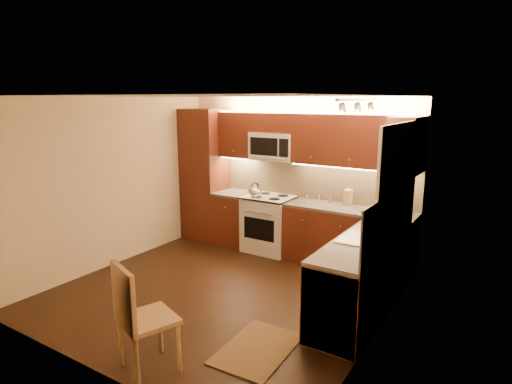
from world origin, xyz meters
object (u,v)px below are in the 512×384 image
Objects in this scene: microwave at (274,146)px; kettle at (255,190)px; stove at (269,224)px; soap_bottle at (386,227)px; sink at (369,230)px; dining_chair at (148,317)px; knife_block at (348,197)px; toaster_oven at (391,206)px.

microwave reaches higher than kettle.
stove is 1.21× the size of microwave.
kettle is 2.41m from soap_bottle.
sink is 0.81× the size of dining_chair.
soap_bottle is at bearing -26.11° from microwave.
kettle is at bearing 126.08° from dining_chair.
microwave is at bearing 179.64° from knife_block.
toaster_oven is (2.09, 0.26, -0.03)m from kettle.
kettle is at bearing 156.70° from sink.
stove is 5.49× the size of soap_bottle.
sink is 2.63m from dining_chair.
soap_bottle is at bearing -55.76° from knife_block.
kettle is at bearing 176.22° from soap_bottle.
stove is at bearing 150.64° from sink.
knife_block is (1.25, 0.08, -0.70)m from microwave.
microwave reaches higher than sink.
stove is 2.35m from sink.
knife_block is (1.40, 0.41, -0.03)m from kettle.
sink is 0.25m from soap_bottle.
toaster_oven is at bearing -16.49° from knife_block.
stove is at bearing -174.24° from knife_block.
toaster_oven reaches higher than dining_chair.
sink is 2.39× the size of toaster_oven.
microwave is 0.72× the size of dining_chair.
dining_chair is (-0.54, -3.59, -0.49)m from knife_block.
knife_block is 0.22× the size of dining_chair.
dining_chair reaches higher than sink.
stove is at bearing -90.00° from microwave.
sink is 5.13× the size of soap_bottle.
knife_block is 3.67m from dining_chair.
microwave reaches higher than knife_block.
dining_chair is (0.86, -3.18, -0.52)m from kettle.
stove is 0.87× the size of dining_chair.
microwave is 2.06m from toaster_oven.
microwave reaches higher than soap_bottle.
microwave is at bearing 90.00° from stove.
kettle is (-0.16, -0.20, 0.58)m from stove.
sink is at bearing 81.00° from dining_chair.
soap_bottle is (2.30, -0.72, -0.06)m from kettle.
knife_block is at bearing 119.33° from sink.
stove is 2.56× the size of toaster_oven.
kettle is at bearing -128.54° from stove.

